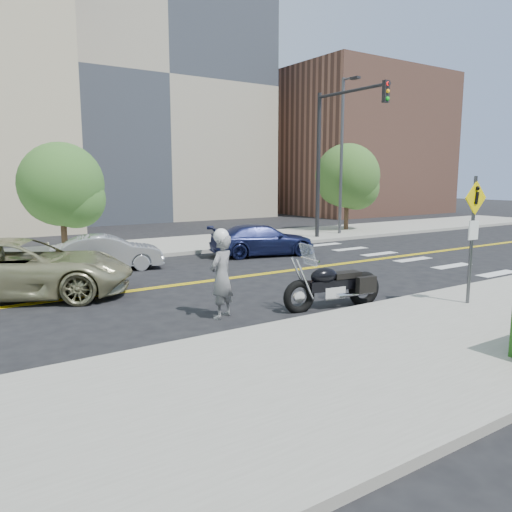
{
  "coord_description": "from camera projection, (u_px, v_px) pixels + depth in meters",
  "views": [
    {
      "loc": [
        -6.44,
        -13.16,
        3.12
      ],
      "look_at": [
        0.28,
        -3.05,
        1.2
      ],
      "focal_mm": 35.0,
      "sensor_mm": 36.0,
      "label": 1
    }
  ],
  "objects": [
    {
      "name": "parked_car_blue",
      "position": [
        263.0,
        240.0,
        20.03
      ],
      "size": [
        4.57,
        2.75,
        1.24
      ],
      "primitive_type": "imported",
      "rotation": [
        0.0,
        0.0,
        1.32
      ],
      "color": "navy",
      "rests_on": "ground"
    },
    {
      "name": "sidewalk_far",
      "position": [
        112.0,
        250.0,
        20.99
      ],
      "size": [
        60.0,
        5.0,
        0.15
      ],
      "primitive_type": "cube",
      "color": "#9E9B91",
      "rests_on": "ground_plane"
    },
    {
      "name": "tree_far_a",
      "position": [
        61.0,
        185.0,
        19.55
      ],
      "size": [
        3.28,
        3.28,
        4.48
      ],
      "rotation": [
        0.0,
        0.0,
        0.36
      ],
      "color": "#382619",
      "rests_on": "ground"
    },
    {
      "name": "motorcyclist",
      "position": [
        222.0,
        274.0,
        11.06
      ],
      "size": [
        0.82,
        0.72,
        2.02
      ],
      "rotation": [
        0.0,
        0.0,
        3.62
      ],
      "color": "#B1B1B6",
      "rests_on": "ground"
    },
    {
      "name": "building_right",
      "position": [
        353.0,
        145.0,
        44.56
      ],
      "size": [
        14.0,
        12.0,
        12.0
      ],
      "primitive_type": "cube",
      "color": "#8C5947",
      "rests_on": "ground_plane"
    },
    {
      "name": "suv",
      "position": [
        22.0,
        268.0,
        12.96
      ],
      "size": [
        6.16,
        4.64,
        1.56
      ],
      "primitive_type": "imported",
      "rotation": [
        0.0,
        0.0,
        1.15
      ],
      "color": "tan",
      "rests_on": "ground"
    },
    {
      "name": "tree_far_b",
      "position": [
        347.0,
        176.0,
        28.25
      ],
      "size": [
        3.63,
        3.63,
        5.01
      ],
      "rotation": [
        0.0,
        0.0,
        -0.09
      ],
      "color": "#382619",
      "rests_on": "ground"
    },
    {
      "name": "sidewalk_near",
      "position": [
        384.0,
        355.0,
        8.65
      ],
      "size": [
        60.0,
        5.0,
        0.15
      ],
      "primitive_type": "cube",
      "color": "#9E9B91",
      "rests_on": "ground_plane"
    },
    {
      "name": "parked_car_silver",
      "position": [
        108.0,
        253.0,
        16.87
      ],
      "size": [
        3.83,
        2.06,
        1.2
      ],
      "primitive_type": "imported",
      "rotation": [
        0.0,
        0.0,
        1.34
      ],
      "color": "#AFB0B7",
      "rests_on": "ground"
    },
    {
      "name": "traffic_light",
      "position": [
        331.0,
        144.0,
        23.74
      ],
      "size": [
        0.28,
        4.5,
        7.0
      ],
      "color": "black",
      "rests_on": "sidewalk_far"
    },
    {
      "name": "motorcycle",
      "position": [
        334.0,
        275.0,
        11.96
      ],
      "size": [
        2.71,
        1.12,
        1.6
      ],
      "primitive_type": null,
      "rotation": [
        0.0,
        0.0,
        -0.13
      ],
      "color": "black",
      "rests_on": "ground"
    },
    {
      "name": "building_mid",
      "position": [
        133.0,
        88.0,
        39.03
      ],
      "size": [
        18.0,
        14.0,
        20.0
      ],
      "primitive_type": "cube",
      "color": "#A39984",
      "rests_on": "ground_plane"
    },
    {
      "name": "lamp_post",
      "position": [
        341.0,
        157.0,
        26.09
      ],
      "size": [
        0.16,
        0.16,
        8.0
      ],
      "primitive_type": "cylinder",
      "color": "#4C4C51",
      "rests_on": "sidewalk_far"
    },
    {
      "name": "pedestrian_sign",
      "position": [
        473.0,
        227.0,
        11.63
      ],
      "size": [
        0.78,
        0.08,
        3.0
      ],
      "color": "#4C4C51",
      "rests_on": "sidewalk_near"
    },
    {
      "name": "ground_plane",
      "position": [
        191.0,
        283.0,
        14.83
      ],
      "size": [
        120.0,
        120.0,
        0.0
      ],
      "primitive_type": "plane",
      "color": "black",
      "rests_on": "ground"
    }
  ]
}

